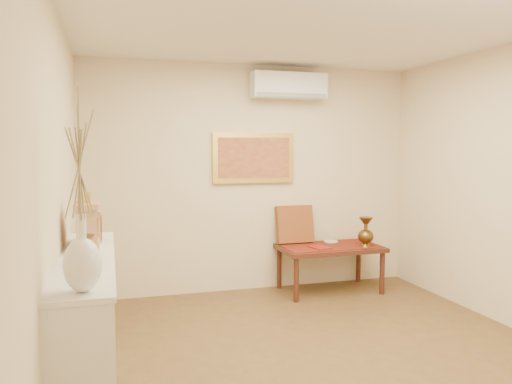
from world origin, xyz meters
name	(u,v)px	position (x,y,z in m)	size (l,w,h in m)	color
floor	(331,364)	(0.00, 0.00, 0.00)	(4.50, 4.50, 0.00)	brown
ceiling	(336,16)	(0.00, 0.00, 2.70)	(4.50, 4.50, 0.00)	silver
wall_back	(253,179)	(0.00, 2.25, 1.35)	(4.00, 0.02, 2.70)	beige
wall_left	(56,203)	(-2.00, 0.00, 1.35)	(0.02, 4.50, 2.70)	beige
white_vase	(80,193)	(-1.80, -0.87, 1.49)	(0.19, 0.19, 1.02)	silver
candlestick	(81,255)	(-1.83, -0.42, 1.08)	(0.09, 0.09, 0.20)	silver
brass_urn_small	(87,245)	(-1.81, -0.19, 1.10)	(0.10, 0.10, 0.23)	brown
table_cloth	(330,246)	(0.85, 1.88, 0.55)	(1.14, 0.59, 0.01)	maroon
brass_urn_tall	(366,229)	(1.22, 1.70, 0.77)	(0.19, 0.19, 0.43)	brown
plate	(331,241)	(0.95, 2.07, 0.56)	(0.18, 0.18, 0.01)	silver
menu	(320,247)	(0.67, 1.77, 0.56)	(0.18, 0.25, 0.01)	maroon
cushion	(295,224)	(0.50, 2.15, 0.79)	(0.46, 0.10, 0.46)	maroon
display_ledge	(88,327)	(-1.82, 0.00, 0.49)	(0.37, 2.02, 0.98)	silver
mantel_clock	(88,225)	(-1.82, 0.30, 1.15)	(0.17, 0.36, 0.41)	tan
wooden_chest	(91,226)	(-1.81, 0.56, 1.10)	(0.16, 0.21, 0.24)	tan
low_table	(330,251)	(0.85, 1.88, 0.48)	(1.20, 0.70, 0.55)	#491F15
painting	(254,158)	(0.00, 2.22, 1.60)	(1.00, 0.06, 0.60)	gold
ac_unit	(289,86)	(0.40, 2.12, 2.45)	(0.90, 0.25, 0.30)	silver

